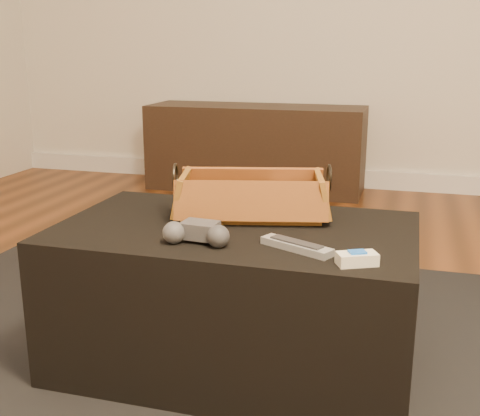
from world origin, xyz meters
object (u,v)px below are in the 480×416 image
(media_cabinet, at_px, (256,148))
(game_controller, at_px, (197,233))
(silver_remote, at_px, (296,246))
(tv_remote, at_px, (244,208))
(wicker_basket, at_px, (252,199))
(ottoman, at_px, (235,295))
(cream_gadget, at_px, (357,259))

(media_cabinet, height_order, game_controller, media_cabinet)
(media_cabinet, relative_size, silver_remote, 7.15)
(media_cabinet, distance_m, tv_remote, 2.22)
(game_controller, bearing_deg, wicker_basket, 76.71)
(ottoman, xyz_separation_m, silver_remote, (0.20, -0.15, 0.22))
(cream_gadget, bearing_deg, wicker_basket, 135.91)
(cream_gadget, bearing_deg, media_cabinet, 109.72)
(ottoman, xyz_separation_m, wicker_basket, (0.02, 0.11, 0.26))
(ottoman, bearing_deg, silver_remote, -36.73)
(ottoman, distance_m, silver_remote, 0.34)
(tv_remote, xyz_separation_m, silver_remote, (0.20, -0.24, -0.02))
(media_cabinet, xyz_separation_m, tv_remote, (0.52, -2.15, 0.19))
(ottoman, relative_size, game_controller, 5.59)
(media_cabinet, xyz_separation_m, cream_gadget, (0.88, -2.46, 0.17))
(tv_remote, height_order, silver_remote, tv_remote)
(media_cabinet, distance_m, game_controller, 2.47)
(media_cabinet, height_order, wicker_basket, wicker_basket)
(media_cabinet, xyz_separation_m, silver_remote, (0.73, -2.40, 0.17))
(ottoman, relative_size, tv_remote, 4.18)
(tv_remote, bearing_deg, media_cabinet, 84.06)
(media_cabinet, bearing_deg, tv_remote, -76.35)
(game_controller, bearing_deg, tv_remote, 79.41)
(silver_remote, bearing_deg, tv_remote, 130.14)
(wicker_basket, distance_m, cream_gadget, 0.48)
(media_cabinet, distance_m, ottoman, 2.31)
(tv_remote, bearing_deg, game_controller, -120.19)
(media_cabinet, distance_m, silver_remote, 2.51)
(silver_remote, bearing_deg, ottoman, 143.27)
(media_cabinet, height_order, cream_gadget, media_cabinet)
(silver_remote, distance_m, cream_gadget, 0.17)
(media_cabinet, distance_m, cream_gadget, 2.62)
(media_cabinet, bearing_deg, cream_gadget, -70.28)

